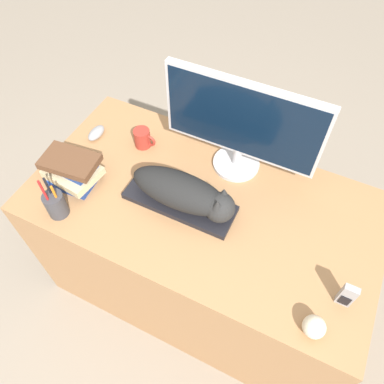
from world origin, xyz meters
name	(u,v)px	position (x,y,z in m)	size (l,w,h in m)	color
ground_plane	(167,344)	(0.00, 0.00, 0.00)	(12.00, 12.00, 0.00)	gray
desk	(200,248)	(0.00, 0.37, 0.38)	(1.38, 0.74, 0.77)	#9E7047
keyboard	(180,202)	(-0.07, 0.32, 0.78)	(0.44, 0.15, 0.02)	black
cat	(186,193)	(-0.04, 0.32, 0.85)	(0.41, 0.15, 0.13)	black
monitor	(242,124)	(0.05, 0.60, 1.00)	(0.61, 0.19, 0.42)	#B7B7BC
computer_mouse	(96,133)	(-0.58, 0.49, 0.79)	(0.05, 0.10, 0.04)	gray
coffee_mug	(143,138)	(-0.36, 0.53, 0.81)	(0.10, 0.07, 0.08)	#9E2D23
pen_cup	(56,204)	(-0.47, 0.09, 0.82)	(0.08, 0.08, 0.21)	#38383D
baseball	(314,327)	(0.52, 0.08, 0.80)	(0.07, 0.07, 0.07)	beige
phone	(347,296)	(0.58, 0.21, 0.82)	(0.05, 0.02, 0.11)	#99999E
book_stack	(72,170)	(-0.51, 0.25, 0.83)	(0.23, 0.18, 0.12)	navy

